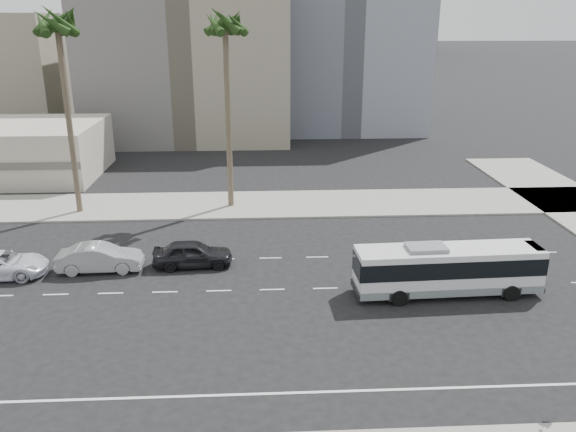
{
  "coord_description": "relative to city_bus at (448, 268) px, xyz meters",
  "views": [
    {
      "loc": [
        -3.62,
        -29.39,
        14.56
      ],
      "look_at": [
        -1.9,
        4.0,
        3.0
      ],
      "focal_mm": 36.04,
      "sensor_mm": 36.0,
      "label": 1
    }
  ],
  "objects": [
    {
      "name": "city_bus",
      "position": [
        0.0,
        0.0,
        0.0
      ],
      "size": [
        10.27,
        2.71,
        2.92
      ],
      "rotation": [
        0.0,
        0.0,
        0.04
      ],
      "color": "silver",
      "rests_on": "ground"
    },
    {
      "name": "midrise_gray_center",
      "position": [
        1.4,
        52.98,
        11.47
      ],
      "size": [
        20.0,
        20.0,
        26.0
      ],
      "primitive_type": "cube",
      "color": "slate",
      "rests_on": "ground"
    },
    {
      "name": "sidewalk_north",
      "position": [
        -6.6,
        16.48,
        -1.46
      ],
      "size": [
        120.0,
        7.0,
        0.15
      ],
      "primitive_type": "cube",
      "color": "gray",
      "rests_on": "ground"
    },
    {
      "name": "palm_mid",
      "position": [
        -24.32,
        15.3,
        12.15
      ],
      "size": [
        4.92,
        4.92,
        15.21
      ],
      "rotation": [
        0.0,
        0.0,
        -0.14
      ],
      "color": "brown",
      "rests_on": "ground"
    },
    {
      "name": "ground",
      "position": [
        -6.6,
        0.98,
        -1.53
      ],
      "size": [
        700.0,
        700.0,
        0.0
      ],
      "primitive_type": "plane",
      "color": "black",
      "rests_on": "ground"
    },
    {
      "name": "palm_near",
      "position": [
        -12.54,
        16.15,
        12.18
      ],
      "size": [
        4.49,
        4.49,
        15.13
      ],
      "rotation": [
        0.0,
        0.0,
        0.01
      ],
      "color": "brown",
      "rests_on": "ground"
    },
    {
      "name": "car_c",
      "position": [
        -25.58,
        3.58,
        -0.79
      ],
      "size": [
        2.77,
        5.52,
        1.5
      ],
      "primitive_type": "imported",
      "rotation": [
        0.0,
        0.0,
        1.62
      ],
      "color": "white",
      "rests_on": "ground"
    },
    {
      "name": "car_a",
      "position": [
        -14.39,
        4.53,
        -0.71
      ],
      "size": [
        2.18,
        4.91,
        1.64
      ],
      "primitive_type": "imported",
      "rotation": [
        0.0,
        0.0,
        1.62
      ],
      "color": "black",
      "rests_on": "ground"
    },
    {
      "name": "midrise_beige_west",
      "position": [
        -18.6,
        45.98,
        7.47
      ],
      "size": [
        24.0,
        18.0,
        18.0
      ],
      "primitive_type": "cube",
      "color": "slate",
      "rests_on": "ground"
    },
    {
      "name": "car_b",
      "position": [
        -19.89,
        4.13,
        -0.71
      ],
      "size": [
        1.96,
        5.08,
        1.65
      ],
      "primitive_type": "imported",
      "rotation": [
        0.0,
        0.0,
        1.61
      ],
      "color": "#999B9F",
      "rests_on": "ground"
    }
  ]
}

